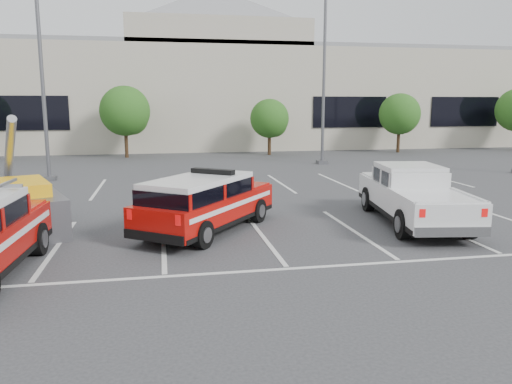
# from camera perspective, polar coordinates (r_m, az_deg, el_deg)

# --- Properties ---
(ground) EXTENTS (120.00, 120.00, 0.00)m
(ground) POSITION_cam_1_polar(r_m,az_deg,el_deg) (13.88, 0.74, -5.07)
(ground) COLOR #333335
(ground) RESTS_ON ground
(stall_markings) EXTENTS (23.00, 15.00, 0.01)m
(stall_markings) POSITION_cam_1_polar(r_m,az_deg,el_deg) (18.20, -2.10, -1.42)
(stall_markings) COLOR silver
(stall_markings) RESTS_ON ground
(convention_building) EXTENTS (60.00, 16.99, 13.20)m
(convention_building) POSITION_cam_1_polar(r_m,az_deg,el_deg) (45.10, -7.30, 11.34)
(convention_building) COLOR #BBAE9E
(convention_building) RESTS_ON ground
(tree_mid_left) EXTENTS (3.37, 3.37, 4.85)m
(tree_mid_left) POSITION_cam_1_polar(r_m,az_deg,el_deg) (35.25, -14.59, 8.77)
(tree_mid_left) COLOR #3F2B19
(tree_mid_left) RESTS_ON ground
(tree_mid_right) EXTENTS (2.77, 2.77, 3.99)m
(tree_mid_right) POSITION_cam_1_polar(r_m,az_deg,el_deg) (36.05, 1.68, 8.24)
(tree_mid_right) COLOR #3F2B19
(tree_mid_right) RESTS_ON ground
(tree_right) EXTENTS (3.07, 3.07, 4.42)m
(tree_right) POSITION_cam_1_polar(r_m,az_deg,el_deg) (39.43, 16.18, 8.40)
(tree_right) COLOR #3F2B19
(tree_right) RESTS_ON ground
(light_pole_left) EXTENTS (0.90, 0.60, 10.24)m
(light_pole_left) POSITION_cam_1_polar(r_m,az_deg,el_deg) (25.74, -23.30, 12.72)
(light_pole_left) COLOR #59595E
(light_pole_left) RESTS_ON ground
(light_pole_mid) EXTENTS (0.90, 0.60, 10.24)m
(light_pole_mid) POSITION_cam_1_polar(r_m,az_deg,el_deg) (30.74, 7.77, 12.86)
(light_pole_mid) COLOR #59595E
(light_pole_mid) RESTS_ON ground
(fire_chief_suv) EXTENTS (4.46, 5.10, 1.76)m
(fire_chief_suv) POSITION_cam_1_polar(r_m,az_deg,el_deg) (14.30, -5.78, -1.71)
(fire_chief_suv) COLOR #A80C08
(fire_chief_suv) RESTS_ON ground
(white_pickup) EXTENTS (2.81, 5.93, 1.75)m
(white_pickup) POSITION_cam_1_polar(r_m,az_deg,el_deg) (16.03, 17.47, -0.93)
(white_pickup) COLOR silver
(white_pickup) RESTS_ON ground
(utility_rig) EXTENTS (3.49, 4.59, 3.34)m
(utility_rig) POSITION_cam_1_polar(r_m,az_deg,el_deg) (15.61, -26.11, -1.91)
(utility_rig) COLOR #59595E
(utility_rig) RESTS_ON ground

